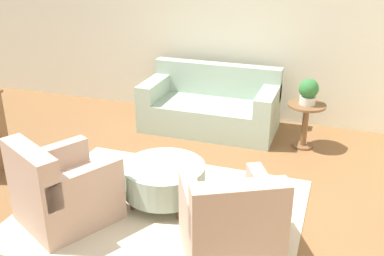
{
  "coord_description": "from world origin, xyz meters",
  "views": [
    {
      "loc": [
        1.61,
        -3.68,
        2.65
      ],
      "look_at": [
        0.15,
        0.55,
        0.75
      ],
      "focal_mm": 42.0,
      "sensor_mm": 36.0,
      "label": 1
    }
  ],
  "objects_px": {
    "ottoman_table": "(164,178)",
    "potted_plant_on_side_table": "(308,91)",
    "armchair_left": "(62,191)",
    "armchair_right": "(230,225)",
    "couch": "(211,107)",
    "side_table": "(306,118)"
  },
  "relations": [
    {
      "from": "ottoman_table",
      "to": "potted_plant_on_side_table",
      "type": "xyz_separation_m",
      "value": [
        1.27,
        1.91,
        0.52
      ]
    },
    {
      "from": "armchair_left",
      "to": "potted_plant_on_side_table",
      "type": "distance_m",
      "value": 3.34
    },
    {
      "from": "armchair_left",
      "to": "armchair_right",
      "type": "distance_m",
      "value": 1.72
    },
    {
      "from": "couch",
      "to": "armchair_left",
      "type": "bearing_deg",
      "value": -103.88
    },
    {
      "from": "couch",
      "to": "side_table",
      "type": "height_order",
      "value": "couch"
    },
    {
      "from": "armchair_right",
      "to": "ottoman_table",
      "type": "relative_size",
      "value": 1.28
    },
    {
      "from": "armchair_left",
      "to": "ottoman_table",
      "type": "bearing_deg",
      "value": 38.97
    },
    {
      "from": "side_table",
      "to": "ottoman_table",
      "type": "bearing_deg",
      "value": -123.57
    },
    {
      "from": "couch",
      "to": "armchair_right",
      "type": "bearing_deg",
      "value": -69.84
    },
    {
      "from": "ottoman_table",
      "to": "potted_plant_on_side_table",
      "type": "distance_m",
      "value": 2.35
    },
    {
      "from": "couch",
      "to": "side_table",
      "type": "distance_m",
      "value": 1.42
    },
    {
      "from": "armchair_right",
      "to": "potted_plant_on_side_table",
      "type": "height_order",
      "value": "potted_plant_on_side_table"
    },
    {
      "from": "armchair_left",
      "to": "armchair_right",
      "type": "bearing_deg",
      "value": 0.0
    },
    {
      "from": "armchair_right",
      "to": "ottoman_table",
      "type": "distance_m",
      "value": 1.12
    },
    {
      "from": "ottoman_table",
      "to": "potted_plant_on_side_table",
      "type": "relative_size",
      "value": 2.52
    },
    {
      "from": "armchair_left",
      "to": "side_table",
      "type": "xyz_separation_m",
      "value": [
        2.09,
        2.57,
        0.08
      ]
    },
    {
      "from": "side_table",
      "to": "potted_plant_on_side_table",
      "type": "xyz_separation_m",
      "value": [
        -0.0,
        -0.0,
        0.38
      ]
    },
    {
      "from": "armchair_right",
      "to": "side_table",
      "type": "distance_m",
      "value": 2.6
    },
    {
      "from": "potted_plant_on_side_table",
      "to": "couch",
      "type": "bearing_deg",
      "value": 170.93
    },
    {
      "from": "potted_plant_on_side_table",
      "to": "armchair_left",
      "type": "bearing_deg",
      "value": -129.05
    },
    {
      "from": "couch",
      "to": "armchair_left",
      "type": "xyz_separation_m",
      "value": [
        -0.69,
        -2.79,
        0.02
      ]
    },
    {
      "from": "couch",
      "to": "potted_plant_on_side_table",
      "type": "relative_size",
      "value": 5.61
    }
  ]
}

